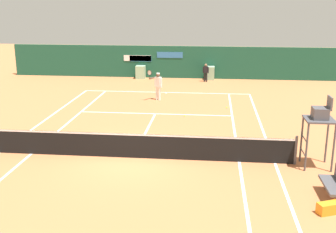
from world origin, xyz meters
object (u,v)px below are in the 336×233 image
object	(u,v)px
ball_kid_left_post	(206,71)
tennis_ball_mid_court	(227,107)
player_bench	(336,183)
equipment_bag	(336,207)
tennis_ball_near_service_line	(185,116)
umpire_chair	(320,119)
player_on_baseline	(158,84)

from	to	relation	value
ball_kid_left_post	tennis_ball_mid_court	world-z (taller)	ball_kid_left_post
player_bench	equipment_bag	xyz separation A→B (m)	(-0.19, -0.88, -0.35)
equipment_bag	tennis_ball_near_service_line	bearing A→B (deg)	117.10
equipment_bag	tennis_ball_near_service_line	size ratio (longest dim) A/B	15.80
player_bench	tennis_ball_mid_court	xyz separation A→B (m)	(-2.93, 10.72, -0.48)
player_bench	tennis_ball_mid_court	world-z (taller)	player_bench
player_bench	tennis_ball_near_service_line	world-z (taller)	player_bench
umpire_chair	ball_kid_left_post	world-z (taller)	umpire_chair
player_on_baseline	tennis_ball_near_service_line	distance (m)	4.02
player_bench	tennis_ball_near_service_line	distance (m)	10.17
ball_kid_left_post	equipment_bag	bearing A→B (deg)	108.79
umpire_chair	tennis_ball_mid_court	world-z (taller)	umpire_chair
equipment_bag	tennis_ball_near_service_line	distance (m)	10.84
player_bench	tennis_ball_near_service_line	size ratio (longest dim) A/B	21.44
player_on_baseline	ball_kid_left_post	size ratio (longest dim) A/B	1.41
umpire_chair	player_bench	size ratio (longest dim) A/B	1.77
player_on_baseline	tennis_ball_near_service_line	world-z (taller)	player_on_baseline
tennis_ball_near_service_line	tennis_ball_mid_court	bearing A→B (deg)	41.51
ball_kid_left_post	tennis_ball_near_service_line	bearing A→B (deg)	91.61
player_bench	umpire_chair	bearing A→B (deg)	-0.10
umpire_chair	ball_kid_left_post	bearing A→B (deg)	15.10
ball_kid_left_post	tennis_ball_mid_court	distance (m)	7.77
player_bench	ball_kid_left_post	world-z (taller)	ball_kid_left_post
equipment_bag	player_on_baseline	size ratio (longest dim) A/B	0.58
tennis_ball_mid_court	ball_kid_left_post	bearing A→B (deg)	99.84
tennis_ball_near_service_line	umpire_chair	bearing A→B (deg)	-50.47
player_bench	equipment_bag	size ratio (longest dim) A/B	1.36
equipment_bag	tennis_ball_mid_court	distance (m)	11.91
player_on_baseline	equipment_bag	bearing A→B (deg)	143.56
player_bench	player_on_baseline	xyz separation A→B (m)	(-6.96, 12.22, 0.48)
umpire_chair	player_on_baseline	distance (m)	11.94
player_bench	player_on_baseline	world-z (taller)	player_on_baseline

